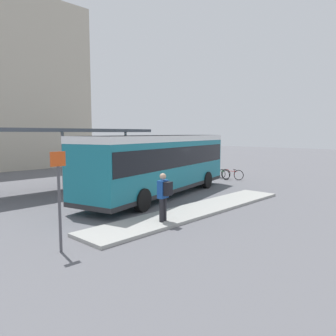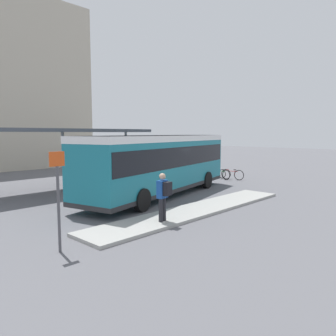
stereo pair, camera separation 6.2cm
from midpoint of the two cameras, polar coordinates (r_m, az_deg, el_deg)
name	(u,v)px [view 2 (the right image)]	position (r m, az deg, el deg)	size (l,w,h in m)	color
ground_plane	(161,196)	(17.41, -1.16, -4.82)	(120.00, 120.00, 0.00)	#5B5B60
curb_island	(197,210)	(13.99, 5.18, -7.31)	(11.06, 1.80, 0.12)	#9E9E99
city_bus	(161,161)	(17.17, -1.15, 1.27)	(11.38, 4.96, 3.18)	#197284
pedestrian_waiting	(163,194)	(11.76, -0.65, -4.54)	(0.46, 0.50, 1.75)	#232328
bicycle_red	(232,174)	(23.77, 11.23, -1.10)	(0.48, 1.70, 0.74)	black
bicycle_green	(221,174)	(23.82, 9.32, -1.06)	(0.48, 1.67, 0.73)	black
bicycle_blue	(217,173)	(24.59, 8.58, -0.91)	(0.48, 1.54, 0.66)	black
station_shelter	(62,132)	(19.69, -17.84, 6.07)	(10.90, 3.27, 3.55)	#4C515B
platform_sign	(58,197)	(9.45, -18.40, -4.80)	(0.44, 0.08, 2.80)	#4C4C51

